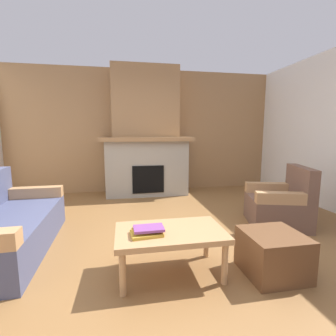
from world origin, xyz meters
TOP-DOWN VIEW (x-y plane):
  - ground at (0.00, 0.00)m, footprint 9.00×9.00m
  - wall_back_wood_panel at (0.00, 3.00)m, footprint 6.00×0.12m
  - fireplace at (0.00, 2.62)m, footprint 1.90×0.82m
  - couch at (-1.83, 0.25)m, footprint 0.89×1.82m
  - armchair at (1.72, 0.43)m, footprint 0.94×0.94m
  - coffee_table at (-0.08, -0.51)m, footprint 1.00×0.60m
  - ottoman at (0.87, -0.69)m, footprint 0.52×0.52m
  - book_stack_near_edge at (-0.29, -0.57)m, footprint 0.30×0.25m

SIDE VIEW (x-z plane):
  - ground at x=0.00m, z-range 0.00..0.00m
  - ottoman at x=0.87m, z-range 0.00..0.40m
  - couch at x=-1.83m, z-range -0.14..0.71m
  - armchair at x=1.72m, z-range -0.13..0.72m
  - coffee_table at x=-0.08m, z-range 0.16..0.59m
  - book_stack_near_edge at x=-0.29m, z-range 0.43..0.50m
  - fireplace at x=0.00m, z-range -0.19..2.51m
  - wall_back_wood_panel at x=0.00m, z-range 0.00..2.70m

